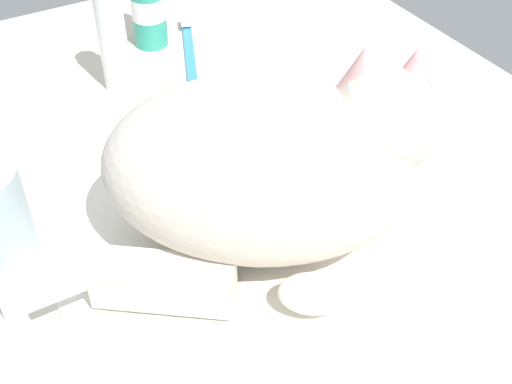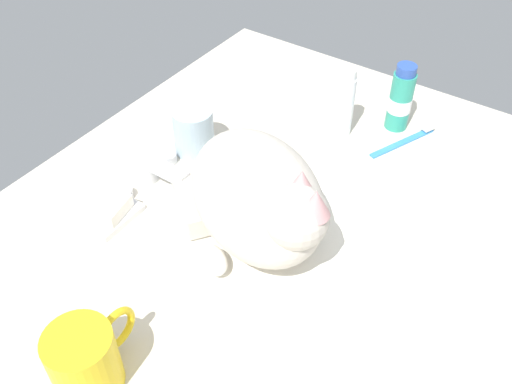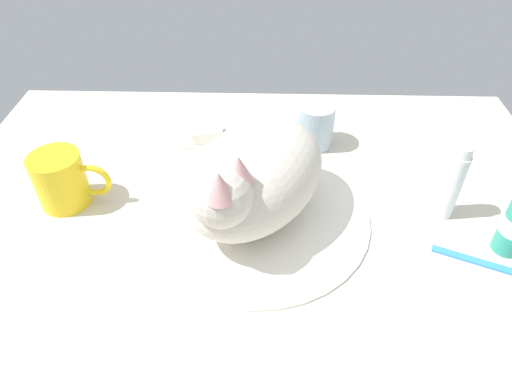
{
  "view_description": "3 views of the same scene",
  "coord_description": "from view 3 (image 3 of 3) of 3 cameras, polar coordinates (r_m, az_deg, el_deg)",
  "views": [
    {
      "loc": [
        -39.13,
        22.95,
        44.85
      ],
      "look_at": [
        0.17,
        0.26,
        5.65
      ],
      "focal_mm": 48.7,
      "sensor_mm": 36.0,
      "label": 1
    },
    {
      "loc": [
        -50.42,
        -34.42,
        65.44
      ],
      "look_at": [
        1.28,
        0.98,
        7.39
      ],
      "focal_mm": 40.03,
      "sensor_mm": 36.0,
      "label": 2
    },
    {
      "loc": [
        1.61,
        -53.87,
        52.11
      ],
      "look_at": [
        0.09,
        0.41,
        4.88
      ],
      "focal_mm": 31.74,
      "sensor_mm": 36.0,
      "label": 3
    }
  ],
  "objects": [
    {
      "name": "ground_plane",
      "position": [
        0.76,
        -0.08,
        -3.83
      ],
      "size": [
        110.0,
        82.5,
        3.0
      ],
      "primitive_type": "cube",
      "color": "beige"
    },
    {
      "name": "sink_basin",
      "position": [
        0.75,
        -0.08,
        -2.77
      ],
      "size": [
        37.44,
        37.44,
        0.91
      ],
      "primitive_type": "cylinder",
      "color": "white",
      "rests_on": "ground_plane"
    },
    {
      "name": "faucet",
      "position": [
        0.9,
        0.32,
        7.47
      ],
      "size": [
        14.03,
        10.76,
        5.22
      ],
      "color": "silver",
      "rests_on": "ground_plane"
    },
    {
      "name": "cat",
      "position": [
        0.69,
        -0.61,
        1.74
      ],
      "size": [
        29.68,
        32.39,
        17.43
      ],
      "color": "beige",
      "rests_on": "sink_basin"
    },
    {
      "name": "coffee_mug",
      "position": [
        0.81,
        -23.23,
        1.41
      ],
      "size": [
        12.65,
        8.33,
        9.38
      ],
      "color": "yellow",
      "rests_on": "ground_plane"
    },
    {
      "name": "rinse_cup",
      "position": [
        0.89,
        7.46,
        8.33
      ],
      "size": [
        7.26,
        7.26,
        8.59
      ],
      "color": "silver",
      "rests_on": "ground_plane"
    },
    {
      "name": "soap_dish",
      "position": [
        0.92,
        -6.21,
        6.6
      ],
      "size": [
        9.0,
        6.4,
        1.2
      ],
      "primitive_type": "cube",
      "color": "white",
      "rests_on": "ground_plane"
    },
    {
      "name": "soap_bar",
      "position": [
        0.91,
        -6.29,
        7.53
      ],
      "size": [
        6.88,
        6.06,
        2.34
      ],
      "primitive_type": "cube",
      "rotation": [
        0.0,
        0.0,
        0.2
      ],
      "color": "white",
      "rests_on": "soap_dish"
    },
    {
      "name": "toothpaste_bottle",
      "position": [
        0.78,
        23.41,
        0.92
      ],
      "size": [
        3.29,
        3.29,
        13.63
      ],
      "color": "white",
      "rests_on": "ground_plane"
    },
    {
      "name": "toothbrush",
      "position": [
        0.76,
        27.58,
        -8.08
      ],
      "size": [
        14.35,
        7.03,
        1.6
      ],
      "color": "#388CD8",
      "rests_on": "ground_plane"
    }
  ]
}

